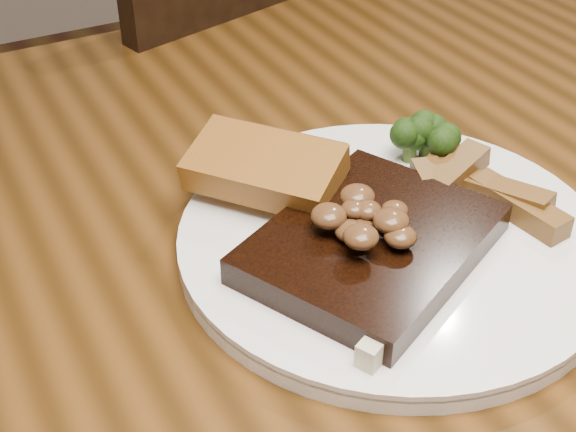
% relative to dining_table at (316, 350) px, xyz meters
% --- Properties ---
extents(dining_table, '(1.60, 0.90, 0.75)m').
position_rel_dining_table_xyz_m(dining_table, '(0.00, 0.00, 0.00)').
color(dining_table, '#4C2C0F').
rests_on(dining_table, ground).
extents(chair_far, '(0.50, 0.50, 0.86)m').
position_rel_dining_table_xyz_m(chair_far, '(0.16, 0.56, -0.18)').
color(chair_far, black).
rests_on(chair_far, ground).
extents(plate, '(0.37, 0.37, 0.01)m').
position_rel_dining_table_xyz_m(plate, '(0.05, -0.02, 0.10)').
color(plate, white).
rests_on(plate, dining_table).
extents(steak, '(0.20, 0.19, 0.02)m').
position_rel_dining_table_xyz_m(steak, '(0.02, -0.03, 0.12)').
color(steak, black).
rests_on(steak, plate).
extents(steak_bone, '(0.13, 0.07, 0.02)m').
position_rel_dining_table_xyz_m(steak_bone, '(0.02, -0.09, 0.11)').
color(steak_bone, beige).
rests_on(steak_bone, plate).
extents(mushroom_pile, '(0.07, 0.07, 0.03)m').
position_rel_dining_table_xyz_m(mushroom_pile, '(0.02, -0.02, 0.14)').
color(mushroom_pile, '#572F1B').
rests_on(mushroom_pile, steak).
extents(garlic_bread, '(0.12, 0.12, 0.02)m').
position_rel_dining_table_xyz_m(garlic_bread, '(-0.01, 0.06, 0.12)').
color(garlic_bread, '#965C1B').
rests_on(garlic_bread, plate).
extents(potato_wedges, '(0.10, 0.10, 0.02)m').
position_rel_dining_table_xyz_m(potato_wedges, '(0.13, -0.03, 0.12)').
color(potato_wedges, brown).
rests_on(potato_wedges, plate).
extents(broccoli_cluster, '(0.06, 0.06, 0.04)m').
position_rel_dining_table_xyz_m(broccoli_cluster, '(0.11, 0.05, 0.12)').
color(broccoli_cluster, '#1E3A0D').
rests_on(broccoli_cluster, plate).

